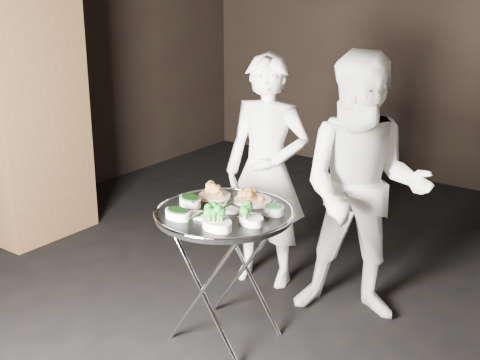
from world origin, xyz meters
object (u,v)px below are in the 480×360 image
Objects in this scene: serving_tray at (224,213)px; waiter_right at (363,190)px; waiter_left at (267,172)px; tray_stand at (225,270)px.

serving_tray is 0.48× the size of waiter_right.
serving_tray is at bearing -147.59° from waiter_right.
waiter_right is (0.74, -0.04, 0.04)m from waiter_left.
waiter_right reaches higher than serving_tray.
tray_stand is 0.88m from waiter_left.
serving_tray reaches higher than tray_stand.
waiter_left is at bearing 107.19° from tray_stand.
waiter_left reaches higher than serving_tray.
waiter_left is at bearing 153.46° from waiter_right.
waiter_left is 0.74m from waiter_right.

